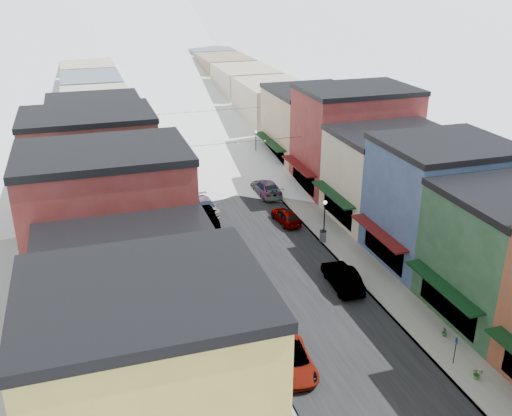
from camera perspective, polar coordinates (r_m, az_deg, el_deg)
road at (r=81.32m, az=-6.30°, el=6.08°), size 10.00×160.00×0.01m
sidewalk_left at (r=80.36m, az=-10.93°, el=5.65°), size 3.20×160.00×0.15m
sidewalk_right at (r=82.75m, az=-1.79°, el=6.56°), size 3.20×160.00×0.15m
curb_left at (r=80.53m, az=-9.84°, el=5.77°), size 0.10×160.00×0.15m
curb_right at (r=82.37m, az=-2.84°, el=6.46°), size 0.10×160.00×0.15m
bldg_l_yellow at (r=27.05m, az=-10.37°, el=-18.14°), size 11.30×8.70×11.50m
bldg_l_cream at (r=34.47m, az=-12.22°, el=-10.34°), size 11.30×8.20×9.50m
bldg_l_brick_near at (r=40.75m, az=-14.31°, el=-2.66°), size 12.30×8.20×12.50m
bldg_l_grayblue at (r=49.25m, az=-14.26°, el=-0.34°), size 11.30×9.20×9.00m
bldg_l_brick_far at (r=57.33m, az=-16.03°, el=3.86°), size 13.30×9.20×11.00m
bldg_l_tan at (r=67.05m, az=-15.53°, el=6.19°), size 11.30×11.20×10.00m
bldg_r_blue at (r=50.15m, az=17.92°, el=0.59°), size 11.30×9.20×10.50m
bldg_r_cream at (r=57.68m, az=13.25°, el=3.21°), size 12.30×9.20×9.00m
bldg_r_brick_far at (r=65.02m, az=9.79°, el=6.87°), size 13.30×9.20×11.50m
bldg_r_tan at (r=73.59m, az=5.53°, el=8.16°), size 11.30×11.20×9.50m
distant_blocks at (r=102.41m, az=-9.06°, el=11.74°), size 34.00×55.00×8.00m
overhead_cables at (r=67.87m, az=-4.37°, el=8.20°), size 16.40×15.04×0.04m
car_white_suv at (r=36.97m, az=3.74°, el=-14.97°), size 2.72×5.14×1.38m
car_silver_sedan at (r=45.43m, az=-1.79°, el=-6.89°), size 2.01×4.68×1.57m
car_dark_hatch at (r=56.17m, az=-5.09°, el=-0.88°), size 2.02×4.87×1.57m
car_silver_wagon at (r=58.89m, az=-5.07°, el=0.19°), size 2.33×4.97×1.40m
car_green_sedan at (r=45.73m, az=8.64°, el=-6.85°), size 2.14×5.29×1.71m
car_gray_suv at (r=56.29m, az=3.02°, el=-0.81°), size 2.07×4.46×1.48m
car_black_sedan at (r=63.27m, az=1.04°, el=2.04°), size 2.43×5.69×1.64m
car_lane_silver at (r=74.78m, az=-5.83°, el=5.25°), size 2.08×4.88×1.64m
car_lane_white at (r=84.82m, az=-5.45°, el=7.40°), size 3.48×6.21×1.64m
parking_sign at (r=38.94m, az=19.32°, el=-13.09°), size 0.05×0.27×1.96m
trash_can at (r=52.59m, az=6.71°, el=-2.79°), size 0.63×0.63×1.07m
streetlamp_near at (r=51.64m, az=6.87°, el=-0.82°), size 0.34×0.34×4.07m
streetlamp_far at (r=73.50m, az=-0.02°, el=6.61°), size 0.34×0.34×4.08m
planter_near at (r=38.64m, az=21.25°, el=-15.20°), size 0.67×0.60×0.69m
planter_far at (r=41.76m, az=18.33°, el=-11.69°), size 0.48×0.48×0.60m
snow_pile_mid at (r=54.36m, az=-5.34°, el=-2.15°), size 2.09×2.48×0.88m
snow_pile_far at (r=55.70m, az=-5.68°, el=-1.51°), size 2.15×2.52×0.91m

